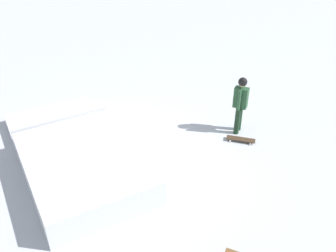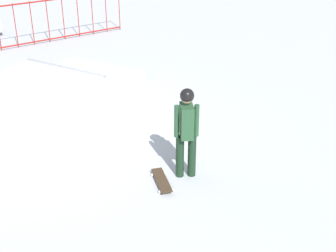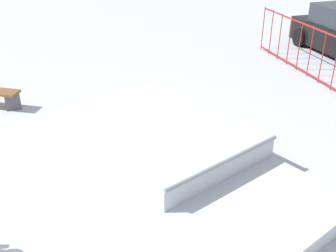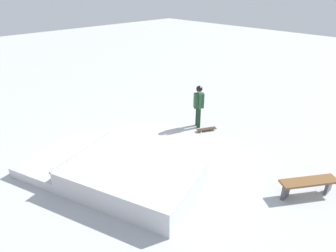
% 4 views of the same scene
% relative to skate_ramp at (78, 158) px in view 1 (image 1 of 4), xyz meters
% --- Properties ---
extents(ground_plane, '(60.00, 60.00, 0.00)m').
position_rel_skate_ramp_xyz_m(ground_plane, '(0.02, -1.34, -0.32)').
color(ground_plane, '#B7BABF').
extents(skate_ramp, '(5.95, 4.21, 0.74)m').
position_rel_skate_ramp_xyz_m(skate_ramp, '(0.00, 0.00, 0.00)').
color(skate_ramp, silver).
rests_on(skate_ramp, ground).
extents(skater, '(0.40, 0.44, 1.73)m').
position_rel_skate_ramp_xyz_m(skater, '(0.91, -4.53, 0.69)').
color(skater, black).
rests_on(skater, ground).
extents(skateboard, '(0.53, 0.81, 0.09)m').
position_rel_skate_ramp_xyz_m(skateboard, '(0.39, -4.46, -0.24)').
color(skateboard, '#3F2D1E').
rests_on(skateboard, ground).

